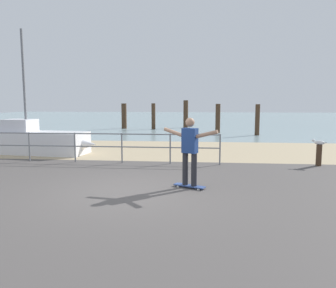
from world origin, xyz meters
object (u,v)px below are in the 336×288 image
at_px(bollard_short, 319,156).
at_px(sailboat, 37,141).
at_px(skateboarder, 190,147).
at_px(skateboard, 189,186).
at_px(seagull, 319,142).

bearing_deg(bollard_short, sailboat, 171.22).
bearing_deg(sailboat, skateboarder, -37.54).
height_order(skateboard, seagull, seagull).
xyz_separation_m(skateboarder, bollard_short, (4.11, 3.29, -0.66)).
relative_size(sailboat, skateboarder, 3.05).
bearing_deg(skateboarder, bollard_short, 38.67).
bearing_deg(skateboarder, seagull, 38.83).
relative_size(skateboarder, seagull, 3.62).
distance_m(skateboard, seagull, 5.31).
height_order(skateboarder, seagull, skateboarder).
height_order(sailboat, skateboard, sailboat).
xyz_separation_m(sailboat, skateboard, (6.39, -4.91, -0.45)).
relative_size(skateboarder, bollard_short, 2.31).
distance_m(bollard_short, seagull, 0.43).
distance_m(sailboat, skateboarder, 8.08).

